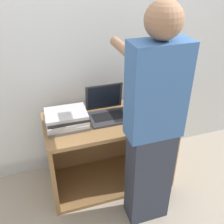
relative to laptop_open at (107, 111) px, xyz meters
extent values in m
plane|color=#9E9384|center=(0.00, -0.34, -0.80)|extent=(12.00, 12.00, 0.00)
cube|color=silver|center=(0.00, 0.35, 0.40)|extent=(8.00, 0.05, 2.40)
cube|color=olive|center=(0.00, -0.05, -0.07)|extent=(1.16, 0.59, 0.04)
cube|color=olive|center=(0.00, -0.05, -0.78)|extent=(1.16, 0.59, 0.04)
cube|color=olive|center=(-0.56, -0.05, -0.43)|extent=(0.04, 0.59, 0.67)
cube|color=olive|center=(0.56, -0.05, -0.43)|extent=(0.04, 0.59, 0.67)
cube|color=olive|center=(0.00, 0.23, -0.43)|extent=(1.09, 0.04, 0.67)
cube|color=#333338|center=(0.00, -0.05, -0.05)|extent=(0.35, 0.26, 0.02)
cube|color=black|center=(0.00, -0.04, -0.03)|extent=(0.28, 0.14, 0.00)
cube|color=#333338|center=(0.00, 0.10, 0.09)|extent=(0.35, 0.04, 0.26)
cube|color=black|center=(0.00, 0.10, 0.09)|extent=(0.31, 0.03, 0.23)
cube|color=slate|center=(-0.38, -0.06, -0.04)|extent=(0.35, 0.26, 0.03)
cube|color=#B7B7BC|center=(-0.38, -0.05, -0.02)|extent=(0.35, 0.26, 0.03)
cube|color=#B7B7BC|center=(-0.38, -0.06, 0.01)|extent=(0.36, 0.28, 0.03)
cube|color=#232326|center=(-0.37, -0.05, 0.04)|extent=(0.35, 0.26, 0.03)
cube|color=#B7B7BC|center=(-0.38, -0.04, 0.07)|extent=(0.35, 0.27, 0.03)
cube|color=#B7B7BC|center=(0.37, -0.05, -0.04)|extent=(0.35, 0.26, 0.03)
cube|color=gray|center=(0.37, -0.05, -0.02)|extent=(0.35, 0.26, 0.03)
cube|color=#232326|center=(0.38, -0.04, 0.01)|extent=(0.35, 0.27, 0.03)
cube|color=gray|center=(0.37, -0.04, 0.04)|extent=(0.35, 0.27, 0.03)
cube|color=slate|center=(0.39, -0.05, 0.07)|extent=(0.35, 0.26, 0.03)
cube|color=#232326|center=(0.37, -0.05, 0.09)|extent=(0.35, 0.27, 0.03)
cube|color=#2D3342|center=(0.19, -0.54, -0.36)|extent=(0.34, 0.20, 0.87)
cube|color=#38609E|center=(0.19, -0.54, 0.42)|extent=(0.40, 0.20, 0.69)
sphere|color=#8C664C|center=(0.19, -0.54, 0.88)|extent=(0.24, 0.24, 0.24)
cylinder|color=#8C664C|center=(0.03, -0.28, 0.66)|extent=(0.07, 0.32, 0.07)
cylinder|color=#8C664C|center=(0.35, -0.28, 0.66)|extent=(0.07, 0.32, 0.07)
camera|label=1|loc=(-0.59, -1.94, 1.21)|focal=42.00mm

